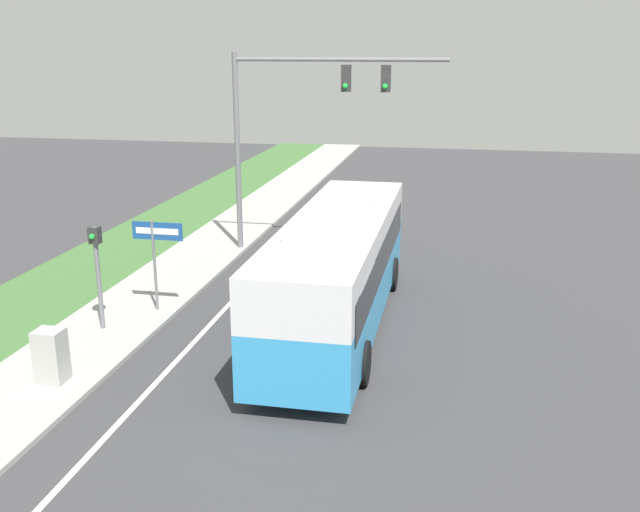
# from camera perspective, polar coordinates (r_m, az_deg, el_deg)

# --- Properties ---
(ground_plane) EXTENTS (80.00, 80.00, 0.00)m
(ground_plane) POSITION_cam_1_polar(r_m,az_deg,el_deg) (16.91, 0.03, -9.46)
(ground_plane) COLOR #38383A
(sidewalk) EXTENTS (2.80, 80.00, 0.12)m
(sidewalk) POSITION_cam_1_polar(r_m,az_deg,el_deg) (18.98, -18.81, -7.21)
(sidewalk) COLOR #9E9E99
(sidewalk) RESTS_ON ground_plane
(lane_divider_near) EXTENTS (0.14, 30.00, 0.01)m
(lane_divider_near) POSITION_cam_1_polar(r_m,az_deg,el_deg) (17.90, -11.47, -8.28)
(lane_divider_near) COLOR silver
(lane_divider_near) RESTS_ON ground_plane
(bus) EXTENTS (2.61, 10.90, 3.28)m
(bus) POSITION_cam_1_polar(r_m,az_deg,el_deg) (19.11, 1.44, -0.64)
(bus) COLOR #3393D1
(bus) RESTS_ON ground_plane
(signal_gantry) EXTENTS (7.56, 0.41, 7.22)m
(signal_gantry) POSITION_cam_1_polar(r_m,az_deg,el_deg) (25.61, -1.88, 11.47)
(signal_gantry) COLOR slate
(signal_gantry) RESTS_ON ground_plane
(pedestrian_signal) EXTENTS (0.28, 0.34, 2.92)m
(pedestrian_signal) POSITION_cam_1_polar(r_m,az_deg,el_deg) (19.50, -17.41, -0.39)
(pedestrian_signal) COLOR slate
(pedestrian_signal) RESTS_ON ground_plane
(street_sign) EXTENTS (1.48, 0.08, 2.76)m
(street_sign) POSITION_cam_1_polar(r_m,az_deg,el_deg) (20.48, -12.97, 0.74)
(street_sign) COLOR slate
(street_sign) RESTS_ON ground_plane
(utility_cabinet) EXTENTS (0.62, 0.54, 1.23)m
(utility_cabinet) POSITION_cam_1_polar(r_m,az_deg,el_deg) (17.17, -20.73, -7.48)
(utility_cabinet) COLOR #A8A8A3
(utility_cabinet) RESTS_ON sidewalk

